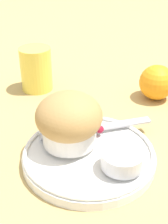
{
  "coord_description": "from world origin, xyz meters",
  "views": [
    {
      "loc": [
        0.1,
        -0.36,
        0.3
      ],
      "look_at": [
        0.0,
        0.03,
        0.06
      ],
      "focal_mm": 50.0,
      "sensor_mm": 36.0,
      "label": 1
    }
  ],
  "objects": [
    {
      "name": "plate",
      "position": [
        0.02,
        -0.01,
        0.01
      ],
      "size": [
        0.19,
        0.19,
        0.02
      ],
      "color": "white",
      "rests_on": "ground_plane"
    },
    {
      "name": "orange_fruit",
      "position": [
        0.11,
        0.21,
        0.03
      ],
      "size": [
        0.07,
        0.07,
        0.07
      ],
      "color": "orange",
      "rests_on": "ground_plane"
    },
    {
      "name": "juice_glass",
      "position": [
        -0.14,
        0.19,
        0.04
      ],
      "size": [
        0.06,
        0.06,
        0.09
      ],
      "color": "#EAD14C",
      "rests_on": "ground_plane"
    },
    {
      "name": "muffin",
      "position": [
        -0.01,
        -0.0,
        0.06
      ],
      "size": [
        0.1,
        0.1,
        0.08
      ],
      "color": "silver",
      "rests_on": "plate"
    },
    {
      "name": "cream_ramekin",
      "position": [
        0.07,
        -0.04,
        0.03
      ],
      "size": [
        0.06,
        0.06,
        0.02
      ],
      "color": "silver",
      "rests_on": "plate"
    },
    {
      "name": "berry_pair",
      "position": [
        0.02,
        0.03,
        0.03
      ],
      "size": [
        0.02,
        0.01,
        0.01
      ],
      "color": "maroon",
      "rests_on": "plate"
    },
    {
      "name": "butter_knife",
      "position": [
        0.02,
        0.04,
        0.02
      ],
      "size": [
        0.17,
        0.1,
        0.0
      ],
      "rotation": [
        0.0,
        0.0,
        0.51
      ],
      "color": "#B7B7BC",
      "rests_on": "plate"
    },
    {
      "name": "ground_plane",
      "position": [
        0.0,
        0.0,
        0.0
      ],
      "size": [
        3.0,
        3.0,
        0.0
      ],
      "primitive_type": "plane",
      "color": "tan"
    }
  ]
}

